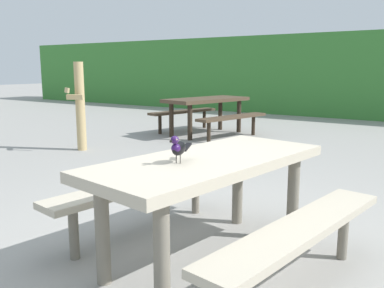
{
  "coord_description": "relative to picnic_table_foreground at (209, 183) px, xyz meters",
  "views": [
    {
      "loc": [
        1.41,
        -2.35,
        1.34
      ],
      "look_at": [
        -0.09,
        -0.12,
        0.84
      ],
      "focal_mm": 38.66,
      "sensor_mm": 36.0,
      "label": 1
    }
  ],
  "objects": [
    {
      "name": "ground_plane",
      "position": [
        0.02,
        0.01,
        -0.56
      ],
      "size": [
        60.0,
        60.0,
        0.0
      ],
      "primitive_type": "plane",
      "color": "gray"
    },
    {
      "name": "picnic_table_foreground",
      "position": [
        0.0,
        0.0,
        0.0
      ],
      "size": [
        1.91,
        1.94,
        0.74
      ],
      "color": "#B2A893",
      "rests_on": "ground"
    },
    {
      "name": "bird_grackle",
      "position": [
        -0.06,
        -0.28,
        0.29
      ],
      "size": [
        0.1,
        0.29,
        0.18
      ],
      "color": "black",
      "rests_on": "picnic_table_foreground"
    },
    {
      "name": "picnic_table_mid_left",
      "position": [
        -2.97,
        4.72,
        0.0
      ],
      "size": [
        2.02,
        2.04,
        0.74
      ],
      "color": "#473828",
      "rests_on": "ground"
    },
    {
      "name": "stalk_post_left_side",
      "position": [
        -3.81,
        2.2,
        0.17
      ],
      "size": [
        0.45,
        0.34,
        1.43
      ],
      "color": "tan",
      "rests_on": "ground"
    }
  ]
}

